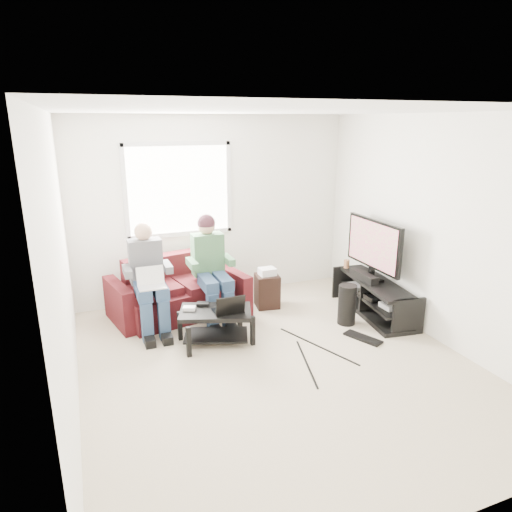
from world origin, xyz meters
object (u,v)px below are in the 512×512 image
object	(u,v)px
end_table	(267,289)
subwoofer	(347,305)
tv	(373,246)
coffee_table	(216,319)
tv_stand	(374,299)
sofa	(177,294)

from	to	relation	value
end_table	subwoofer	bearing A→B (deg)	-50.88
tv	subwoofer	size ratio (longest dim) A/B	2.12
coffee_table	tv	size ratio (longest dim) A/B	0.85
tv_stand	end_table	bearing A→B (deg)	147.97
coffee_table	subwoofer	size ratio (longest dim) A/B	1.80
coffee_table	tv_stand	bearing A→B (deg)	0.15
tv_stand	subwoofer	world-z (taller)	subwoofer
subwoofer	end_table	xyz separation A→B (m)	(-0.73, 0.90, -0.00)
tv_stand	end_table	world-z (taller)	end_table
sofa	subwoofer	distance (m)	2.23
coffee_table	tv	distance (m)	2.30
sofa	tv_stand	distance (m)	2.64
coffee_table	end_table	distance (m)	1.25
coffee_table	end_table	world-z (taller)	end_table
coffee_table	subwoofer	xyz separation A→B (m)	(1.71, -0.12, -0.04)
coffee_table	subwoofer	bearing A→B (deg)	-3.93
sofa	subwoofer	xyz separation A→B (m)	(1.95, -1.08, -0.04)
sofa	coffee_table	size ratio (longest dim) A/B	1.96
tv	subwoofer	world-z (taller)	tv
sofa	coffee_table	bearing A→B (deg)	-75.90
subwoofer	end_table	world-z (taller)	end_table
subwoofer	tv	bearing A→B (deg)	23.92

